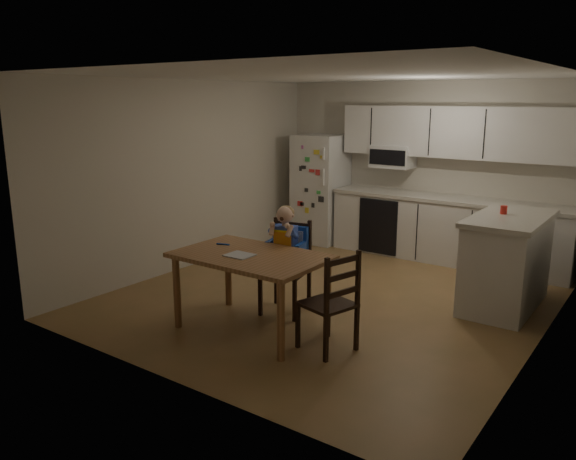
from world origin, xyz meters
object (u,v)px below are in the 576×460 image
Objects in this scene: refrigerator at (320,189)px; dining_table at (251,264)px; chair_side at (335,296)px; kitchen_island at (506,261)px; red_cup at (504,210)px; chair_booster at (287,248)px.

dining_table is at bearing -68.16° from refrigerator.
chair_side is at bearing -55.84° from refrigerator.
red_cup reaches higher than kitchen_island.
red_cup is at bearing 51.27° from dining_table.
red_cup is (3.15, -1.24, 0.22)m from refrigerator.
chair_side is (-0.83, -2.18, -0.53)m from red_cup.
kitchen_island is at bearing 27.56° from chair_booster.
dining_table is 1.25× the size of chair_booster.
kitchen_island is 1.19× the size of chair_booster.
chair_side is at bearing -113.62° from kitchen_island.
kitchen_island is (3.25, -1.31, -0.34)m from refrigerator.
kitchen_island is at bearing -37.06° from red_cup.
refrigerator is 3.52m from kitchen_island.
dining_table is (-1.86, -2.13, 0.16)m from kitchen_island.
chair_booster is at bearing -141.01° from kitchen_island.
refrigerator reaches higher than dining_table.
chair_booster reaches higher than dining_table.
chair_booster is (1.37, -2.83, -0.15)m from refrigerator.
refrigerator is at bearing 158.48° from red_cup.
kitchen_island is 15.21× the size of red_cup.
kitchen_island is at bearing 48.87° from dining_table.
red_cup is at bearing -21.52° from refrigerator.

